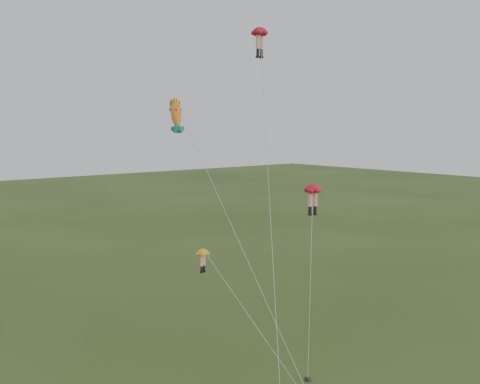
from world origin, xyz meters
TOP-DOWN VIEW (x-y plane):
  - ground at (0.00, 0.00)m, footprint 300.00×300.00m
  - legs_kite_red_high at (5.92, 9.69)m, footprint 9.16×12.34m
  - legs_kite_red_mid at (3.99, 1.89)m, footprint 4.01×3.67m
  - legs_kite_yellow at (-5.85, 0.44)m, footprint 5.33×4.90m
  - fish_kite at (-1.50, 10.63)m, footprint 2.09×14.38m

SIDE VIEW (x-z plane):
  - ground at x=0.00m, z-range 0.00..0.00m
  - legs_kite_yellow at x=-5.85m, z-range 3.76..13.30m
  - legs_kite_red_mid at x=3.99m, z-range 5.50..17.96m
  - fish_kite at x=-1.50m, z-range 7.93..26.73m
  - legs_kite_red_high at x=5.92m, z-range 11.22..35.63m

